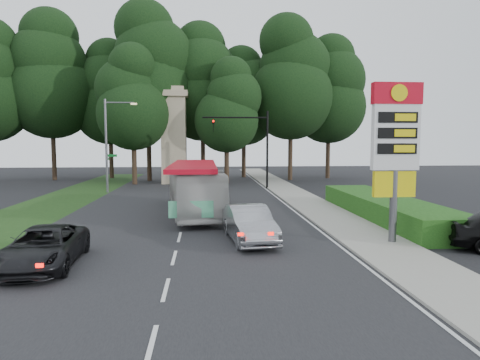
{
  "coord_description": "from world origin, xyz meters",
  "views": [
    {
      "loc": [
        1.18,
        -15.46,
        4.4
      ],
      "look_at": [
        3.19,
        8.85,
        2.2
      ],
      "focal_mm": 32.0,
      "sensor_mm": 36.0,
      "label": 1
    }
  ],
  "objects": [
    {
      "name": "tree_east_mid",
      "position": [
        11.0,
        33.0,
        11.35
      ],
      "size": [
        9.52,
        9.52,
        18.7
      ],
      "color": "#2D2116",
      "rests_on": "ground"
    },
    {
      "name": "monument",
      "position": [
        -2.0,
        30.0,
        5.1
      ],
      "size": [
        3.0,
        3.0,
        10.05
      ],
      "color": "tan",
      "rests_on": "ground"
    },
    {
      "name": "tree_monument_left",
      "position": [
        -6.0,
        29.0,
        8.68
      ],
      "size": [
        7.28,
        7.28,
        14.3
      ],
      "color": "#2D2116",
      "rests_on": "ground"
    },
    {
      "name": "transit_bus",
      "position": [
        0.5,
        10.66,
        1.53
      ],
      "size": [
        3.79,
        11.21,
        3.06
      ],
      "primitive_type": "imported",
      "rotation": [
        0.0,
        0.0,
        0.11
      ],
      "color": "silver",
      "rests_on": "ground"
    },
    {
      "name": "road_surface",
      "position": [
        0.0,
        12.0,
        0.01
      ],
      "size": [
        14.0,
        80.0,
        0.02
      ],
      "primitive_type": "cube",
      "color": "black",
      "rests_on": "ground"
    },
    {
      "name": "tree_center_right",
      "position": [
        1.0,
        35.0,
        11.02
      ],
      "size": [
        9.24,
        9.24,
        18.15
      ],
      "color": "#2D2116",
      "rests_on": "ground"
    },
    {
      "name": "streetlight_signs",
      "position": [
        -6.99,
        22.01,
        4.44
      ],
      "size": [
        2.75,
        0.98,
        8.0
      ],
      "color": "#59595E",
      "rests_on": "ground"
    },
    {
      "name": "suv_charcoal",
      "position": [
        -4.49,
        -0.19,
        0.69
      ],
      "size": [
        2.57,
        5.11,
        1.39
      ],
      "primitive_type": "imported",
      "rotation": [
        0.0,
        0.0,
        0.05
      ],
      "color": "black",
      "rests_on": "ground"
    },
    {
      "name": "tree_west_mid",
      "position": [
        -16.0,
        35.0,
        11.69
      ],
      "size": [
        9.8,
        9.8,
        19.25
      ],
      "color": "#2D2116",
      "rests_on": "ground"
    },
    {
      "name": "tree_far_east",
      "position": [
        16.0,
        35.0,
        10.35
      ],
      "size": [
        8.68,
        8.68,
        17.05
      ],
      "color": "#2D2116",
      "rests_on": "ground"
    },
    {
      "name": "sidewalk_right",
      "position": [
        8.5,
        12.0,
        0.06
      ],
      "size": [
        3.0,
        80.0,
        0.12
      ],
      "primitive_type": "cube",
      "color": "gray",
      "rests_on": "ground"
    },
    {
      "name": "traffic_signal_mast",
      "position": [
        5.68,
        24.0,
        4.67
      ],
      "size": [
        6.1,
        0.35,
        7.2
      ],
      "color": "black",
      "rests_on": "ground"
    },
    {
      "name": "hedge",
      "position": [
        11.5,
        8.0,
        0.6
      ],
      "size": [
        3.0,
        14.0,
        1.2
      ],
      "primitive_type": "cube",
      "color": "#184312",
      "rests_on": "ground"
    },
    {
      "name": "tree_west_near",
      "position": [
        -10.0,
        37.0,
        10.02
      ],
      "size": [
        8.4,
        8.4,
        16.5
      ],
      "color": "#2D2116",
      "rests_on": "ground"
    },
    {
      "name": "gas_station_pylon",
      "position": [
        9.2,
        1.99,
        4.45
      ],
      "size": [
        2.1,
        0.45,
        6.85
      ],
      "color": "#59595E",
      "rests_on": "ground"
    },
    {
      "name": "ground",
      "position": [
        0.0,
        0.0,
        0.0
      ],
      "size": [
        120.0,
        120.0,
        0.0
      ],
      "primitive_type": "plane",
      "color": "black",
      "rests_on": "ground"
    },
    {
      "name": "sedan_silver",
      "position": [
        3.11,
        2.99,
        0.79
      ],
      "size": [
        2.21,
        4.95,
        1.58
      ],
      "primitive_type": "imported",
      "rotation": [
        0.0,
        0.0,
        0.12
      ],
      "color": "#96979D",
      "rests_on": "ground"
    },
    {
      "name": "tree_monument_right",
      "position": [
        3.5,
        29.5,
        8.01
      ],
      "size": [
        6.72,
        6.72,
        13.2
      ],
      "color": "#2D2116",
      "rests_on": "ground"
    },
    {
      "name": "tree_east_near",
      "position": [
        6.0,
        37.0,
        9.68
      ],
      "size": [
        8.12,
        8.12,
        15.95
      ],
      "color": "#2D2116",
      "rests_on": "ground"
    },
    {
      "name": "grass_verge_left",
      "position": [
        -9.5,
        18.0,
        0.01
      ],
      "size": [
        5.0,
        50.0,
        0.02
      ],
      "primitive_type": "cube",
      "color": "#193814",
      "rests_on": "ground"
    },
    {
      "name": "tree_center_left",
      "position": [
        -5.0,
        33.0,
        12.02
      ],
      "size": [
        10.08,
        10.08,
        19.8
      ],
      "color": "#2D2116",
      "rests_on": "ground"
    }
  ]
}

